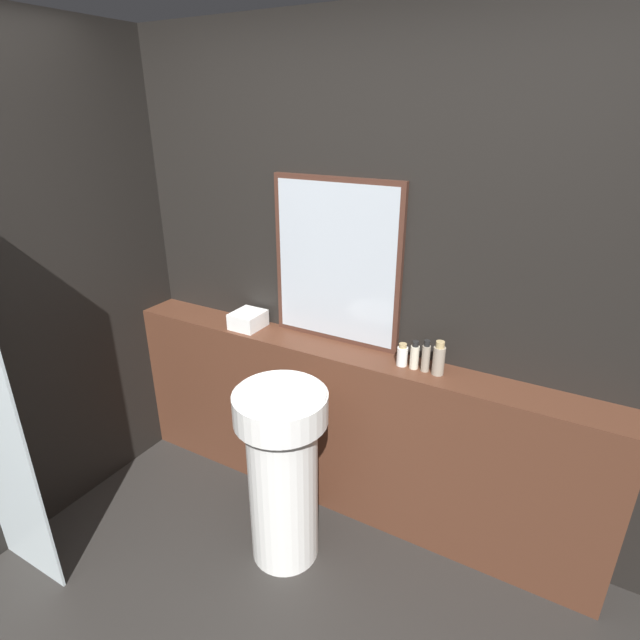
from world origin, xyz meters
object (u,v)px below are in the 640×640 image
object	(u,v)px
pedestal_sink	(283,469)
mirror	(336,263)
lotion_bottle	(426,357)
towel_stack	(248,320)
shampoo_bottle	(402,355)
body_wash_bottle	(439,359)
conditioner_bottle	(415,356)

from	to	relation	value
pedestal_sink	mirror	distance (m)	1.03
pedestal_sink	lotion_bottle	world-z (taller)	lotion_bottle
towel_stack	lotion_bottle	size ratio (longest dim) A/B	1.14
pedestal_sink	lotion_bottle	bearing A→B (deg)	43.76
towel_stack	shampoo_bottle	bearing A→B (deg)	0.00
lotion_bottle	body_wash_bottle	size ratio (longest dim) A/B	0.95
shampoo_bottle	conditioner_bottle	bearing A→B (deg)	0.00
conditioner_bottle	pedestal_sink	bearing A→B (deg)	-132.95
shampoo_bottle	lotion_bottle	size ratio (longest dim) A/B	0.72
shampoo_bottle	conditioner_bottle	size ratio (longest dim) A/B	0.81
mirror	lotion_bottle	size ratio (longest dim) A/B	5.36
mirror	conditioner_bottle	xyz separation A→B (m)	(0.48, -0.10, -0.36)
pedestal_sink	body_wash_bottle	size ratio (longest dim) A/B	5.65
lotion_bottle	body_wash_bottle	distance (m)	0.06
pedestal_sink	body_wash_bottle	bearing A→B (deg)	40.47
body_wash_bottle	conditioner_bottle	bearing A→B (deg)	180.00
lotion_bottle	shampoo_bottle	bearing A→B (deg)	180.00
conditioner_bottle	body_wash_bottle	world-z (taller)	body_wash_bottle
pedestal_sink	lotion_bottle	distance (m)	0.86
pedestal_sink	body_wash_bottle	xyz separation A→B (m)	(0.56, 0.48, 0.51)
mirror	pedestal_sink	bearing A→B (deg)	-86.82
towel_stack	lotion_bottle	distance (m)	1.03
mirror	body_wash_bottle	size ratio (longest dim) A/B	5.07
conditioner_bottle	mirror	bearing A→B (deg)	168.23
mirror	lotion_bottle	bearing A→B (deg)	-10.60
pedestal_sink	shampoo_bottle	xyz separation A→B (m)	(0.38, 0.48, 0.49)
towel_stack	conditioner_bottle	distance (m)	0.97
pedestal_sink	mirror	bearing A→B (deg)	93.18
body_wash_bottle	lotion_bottle	bearing A→B (deg)	-180.00
mirror	conditioner_bottle	bearing A→B (deg)	-11.77
shampoo_bottle	lotion_bottle	xyz separation A→B (m)	(0.11, 0.00, 0.02)
towel_stack	body_wash_bottle	bearing A→B (deg)	0.00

